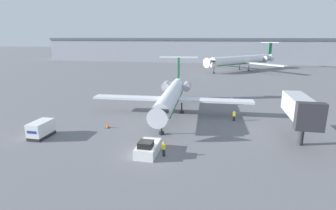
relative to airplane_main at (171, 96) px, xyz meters
The scene contains 10 objects.
ground_plane 18.03m from the airplane_main, 87.71° to the right, with size 600.00×600.00×0.00m, color slate.
terminal_building 102.36m from the airplane_main, 89.60° to the left, with size 180.00×16.80×12.80m.
airplane_main is the anchor object (origin of this frame).
pushback_tug 17.28m from the airplane_main, 88.64° to the right, with size 2.31×4.39×1.96m.
luggage_cart 21.61m from the airplane_main, 136.60° to the right, with size 1.99×3.71×2.28m.
worker_near_tug 17.63m from the airplane_main, 82.18° to the right, with size 0.40×0.26×1.83m.
worker_by_wing 11.40m from the airplane_main, ahead, with size 0.40×0.24×1.71m.
traffic_cone_left 12.82m from the airplane_main, 131.14° to the right, with size 0.62×0.62×0.78m.
airplane_parked_far_left 69.98m from the airplane_main, 76.00° to the left, with size 31.64×33.03×11.14m.
jet_bridge 20.96m from the airplane_main, 25.09° to the right, with size 3.20×9.79×6.19m.
Camera 1 is at (7.77, -27.13, 13.60)m, focal length 28.00 mm.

